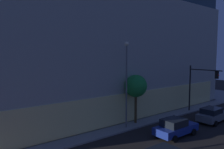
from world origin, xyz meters
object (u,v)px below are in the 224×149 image
Objects in this scene: sidewalk_tree at (136,86)px; modern_building at (77,48)px; car_grey at (212,115)px; car_blue at (175,127)px; traffic_light_far_corner at (199,82)px; street_lamp_sidewalk at (126,75)px.

modern_building is at bearing 84.33° from sidewalk_tree.
car_grey is (7.27, -4.76, -3.31)m from sidewalk_tree.
sidewalk_tree is 9.29m from car_grey.
car_blue is 1.08× the size of car_grey.
car_grey is (5.69, -20.64, -7.85)m from modern_building.
traffic_light_far_corner reaches higher than car_blue.
sidewalk_tree is at bearing 146.80° from car_grey.
modern_building is at bearing 105.41° from car_grey.
modern_building is 4.04× the size of street_lamp_sidewalk.
car_grey is at bearing -74.59° from modern_building.
street_lamp_sidewalk is 2.05× the size of car_grey.
car_grey is at bearing -33.20° from sidewalk_tree.
street_lamp_sidewalk reaches higher than car_blue.
sidewalk_tree reaches higher than car_grey.
street_lamp_sidewalk reaches higher than car_grey.
street_lamp_sidewalk is 6.75m from car_blue.
car_grey is at bearing -25.09° from street_lamp_sidewalk.
modern_building is 19.92m from traffic_light_far_corner.
traffic_light_far_corner is 0.69× the size of street_lamp_sidewalk.
car_blue is at bearing -92.90° from modern_building.
modern_building is 5.85× the size of traffic_light_far_corner.
sidewalk_tree is (-1.58, -15.89, -4.55)m from modern_building.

